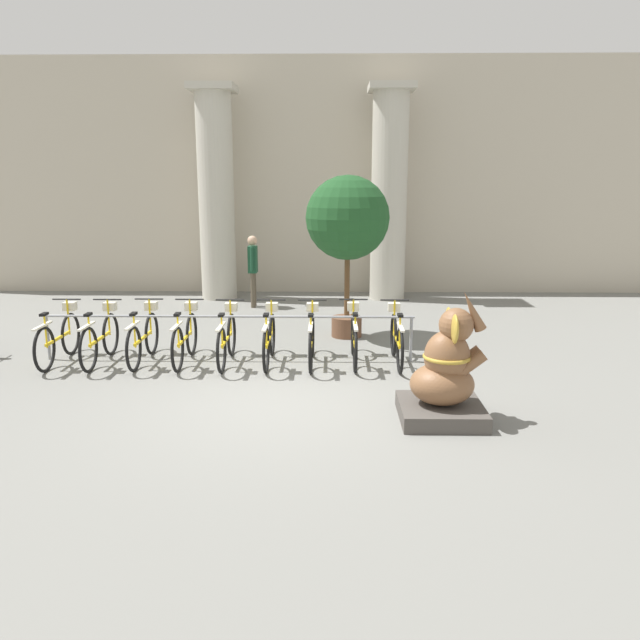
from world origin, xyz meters
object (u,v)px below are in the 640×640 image
object	(u,v)px
bicycle_4	(227,338)
person_pedestrian	(253,265)
elephant_statue	(445,376)
bicycle_3	(185,338)
bicycle_8	(397,339)
bicycle_1	(101,338)
potted_tree	(348,222)
bicycle_7	(354,338)
bicycle_0	(59,338)
bicycle_6	(312,339)
bicycle_5	(269,338)
bicycle_2	(144,337)

from	to	relation	value
bicycle_4	person_pedestrian	size ratio (longest dim) A/B	1.03
elephant_statue	person_pedestrian	bearing A→B (deg)	114.75
person_pedestrian	bicycle_3	bearing A→B (deg)	-96.88
bicycle_8	elephant_statue	world-z (taller)	elephant_statue
bicycle_1	potted_tree	size ratio (longest dim) A/B	0.57
bicycle_7	bicycle_0	bearing A→B (deg)	-179.18
bicycle_1	bicycle_6	size ratio (longest dim) A/B	1.00
bicycle_6	bicycle_8	distance (m)	1.38
bicycle_6	potted_tree	xyz separation A→B (m)	(0.61, 1.83, 1.77)
bicycle_3	bicycle_4	distance (m)	0.69
bicycle_4	potted_tree	size ratio (longest dim) A/B	0.57
bicycle_8	bicycle_5	bearing A→B (deg)	-179.48
bicycle_6	bicycle_3	bearing A→B (deg)	179.37
bicycle_8	potted_tree	bearing A→B (deg)	113.01
bicycle_2	person_pedestrian	bearing A→B (deg)	74.81
bicycle_5	bicycle_3	bearing A→B (deg)	179.06
bicycle_2	bicycle_4	world-z (taller)	same
bicycle_1	bicycle_2	distance (m)	0.69
bicycle_5	bicycle_8	bearing A→B (deg)	0.52
bicycle_1	elephant_statue	world-z (taller)	elephant_statue
bicycle_1	bicycle_3	size ratio (longest dim) A/B	1.00
bicycle_2	bicycle_8	distance (m)	4.15
bicycle_0	bicycle_1	bearing A→B (deg)	-0.44
bicycle_0	bicycle_2	distance (m)	1.38
bicycle_2	bicycle_5	distance (m)	2.07
bicycle_7	potted_tree	distance (m)	2.50
bicycle_4	bicycle_1	bearing A→B (deg)	-179.93
bicycle_2	bicycle_8	size ratio (longest dim) A/B	1.00
bicycle_3	person_pedestrian	xyz separation A→B (m)	(0.56, 4.61, 0.59)
bicycle_1	elephant_statue	size ratio (longest dim) A/B	1.04
bicycle_3	potted_tree	bearing A→B (deg)	33.85
elephant_statue	potted_tree	distance (m)	4.67
bicycle_3	elephant_statue	bearing A→B (deg)	-32.59
bicycle_4	bicycle_0	bearing A→B (deg)	179.94
person_pedestrian	elephant_statue	bearing A→B (deg)	-65.25
bicycle_5	potted_tree	distance (m)	2.86
bicycle_1	person_pedestrian	bearing A→B (deg)	67.37
bicycle_0	elephant_statue	world-z (taller)	elephant_statue
potted_tree	bicycle_4	bearing A→B (deg)	-137.39
bicycle_6	potted_tree	size ratio (longest dim) A/B	0.57
bicycle_3	elephant_statue	xyz separation A→B (m)	(3.80, -2.43, 0.14)
bicycle_8	elephant_statue	bearing A→B (deg)	-81.79
bicycle_0	person_pedestrian	distance (m)	5.37
bicycle_1	bicycle_6	xyz separation A→B (m)	(3.45, 0.01, 0.00)
potted_tree	bicycle_8	bearing A→B (deg)	-66.99
bicycle_1	bicycle_4	bearing A→B (deg)	0.07
bicycle_3	bicycle_5	world-z (taller)	same
bicycle_2	person_pedestrian	xyz separation A→B (m)	(1.25, 4.60, 0.59)
bicycle_7	bicycle_4	bearing A→B (deg)	-178.00
bicycle_6	bicycle_8	bearing A→B (deg)	0.78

